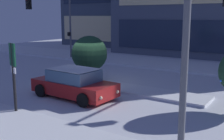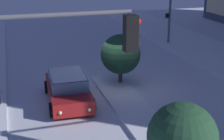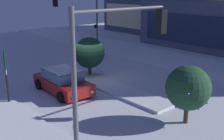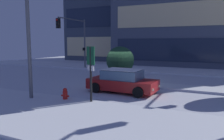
{
  "view_description": "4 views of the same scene",
  "coord_description": "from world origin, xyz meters",
  "px_view_note": "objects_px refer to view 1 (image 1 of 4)",
  "views": [
    {
      "loc": [
        10.57,
        -13.7,
        4.07
      ],
      "look_at": [
        2.78,
        -1.98,
        1.39
      ],
      "focal_mm": 45.36,
      "sensor_mm": 36.0,
      "label": 1
    },
    {
      "loc": [
        16.55,
        -5.58,
        6.87
      ],
      "look_at": [
        1.88,
        -1.04,
        1.67
      ],
      "focal_mm": 53.33,
      "sensor_mm": 36.0,
      "label": 2
    },
    {
      "loc": [
        15.82,
        -11.92,
        6.24
      ],
      "look_at": [
        2.82,
        -0.45,
        1.26
      ],
      "focal_mm": 45.56,
      "sensor_mm": 36.0,
      "label": 3
    },
    {
      "loc": [
        6.65,
        -16.12,
        3.2
      ],
      "look_at": [
        -0.57,
        -0.85,
        1.09
      ],
      "focal_mm": 35.43,
      "sensor_mm": 36.0,
      "label": 4
    }
  ],
  "objects_px": {
    "traffic_light_corner_far_left": "(54,16)",
    "decorated_tree_left_of_median": "(89,54)",
    "traffic_light_corner_near_right": "(209,17)",
    "car_near": "(74,84)",
    "parking_info_sign": "(13,69)"
  },
  "relations": [
    {
      "from": "traffic_light_corner_far_left",
      "to": "decorated_tree_left_of_median",
      "type": "relative_size",
      "value": 2.05
    },
    {
      "from": "car_near",
      "to": "traffic_light_corner_far_left",
      "type": "xyz_separation_m",
      "value": [
        -9.18,
        8.0,
        3.41
      ]
    },
    {
      "from": "traffic_light_corner_far_left",
      "to": "decorated_tree_left_of_median",
      "type": "xyz_separation_m",
      "value": [
        7.61,
        -4.72,
        -2.35
      ]
    },
    {
      "from": "traffic_light_corner_near_right",
      "to": "parking_info_sign",
      "type": "height_order",
      "value": "traffic_light_corner_near_right"
    },
    {
      "from": "traffic_light_corner_near_right",
      "to": "parking_info_sign",
      "type": "bearing_deg",
      "value": 101.35
    },
    {
      "from": "car_near",
      "to": "decorated_tree_left_of_median",
      "type": "distance_m",
      "value": 3.78
    },
    {
      "from": "traffic_light_corner_near_right",
      "to": "decorated_tree_left_of_median",
      "type": "xyz_separation_m",
      "value": [
        -8.55,
        5.08,
        -2.26
      ]
    },
    {
      "from": "decorated_tree_left_of_median",
      "to": "car_near",
      "type": "bearing_deg",
      "value": -64.46
    },
    {
      "from": "traffic_light_corner_far_left",
      "to": "decorated_tree_left_of_median",
      "type": "height_order",
      "value": "traffic_light_corner_far_left"
    },
    {
      "from": "car_near",
      "to": "traffic_light_corner_far_left",
      "type": "relative_size",
      "value": 0.77
    },
    {
      "from": "parking_info_sign",
      "to": "decorated_tree_left_of_median",
      "type": "bearing_deg",
      "value": 26.82
    },
    {
      "from": "traffic_light_corner_far_left",
      "to": "traffic_light_corner_near_right",
      "type": "xyz_separation_m",
      "value": [
        16.16,
        -9.8,
        -0.08
      ]
    },
    {
      "from": "traffic_light_corner_far_left",
      "to": "parking_info_sign",
      "type": "xyz_separation_m",
      "value": [
        8.79,
        -11.28,
        -2.19
      ]
    },
    {
      "from": "traffic_light_corner_near_right",
      "to": "decorated_tree_left_of_median",
      "type": "relative_size",
      "value": 1.98
    },
    {
      "from": "parking_info_sign",
      "to": "decorated_tree_left_of_median",
      "type": "xyz_separation_m",
      "value": [
        -1.18,
        6.56,
        -0.16
      ]
    }
  ]
}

